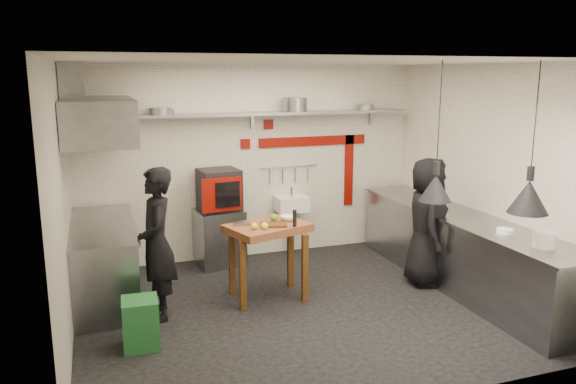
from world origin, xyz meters
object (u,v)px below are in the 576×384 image
object	(u,v)px
green_bin	(141,323)
chef_right	(427,222)
combi_oven	(219,190)
chef_left	(157,244)
prep_table	(268,261)
oven_stand	(219,237)

from	to	relation	value
green_bin	chef_right	distance (m)	3.72
combi_oven	chef_left	bearing A→B (deg)	-130.98
chef_right	chef_left	bearing A→B (deg)	111.28
prep_table	green_bin	bearing A→B (deg)	-171.31
green_bin	chef_left	world-z (taller)	chef_left
prep_table	chef_left	distance (m)	1.37
prep_table	chef_left	world-z (taller)	chef_left
green_bin	prep_table	distance (m)	1.77
combi_oven	chef_left	distance (m)	1.83
prep_table	oven_stand	bearing A→B (deg)	83.78
chef_left	prep_table	bearing A→B (deg)	98.02
combi_oven	chef_right	world-z (taller)	chef_right
prep_table	chef_right	world-z (taller)	chef_right
green_bin	oven_stand	bearing A→B (deg)	59.62
chef_left	chef_right	bearing A→B (deg)	90.87
green_bin	combi_oven	bearing A→B (deg)	59.23
green_bin	prep_table	bearing A→B (deg)	26.93
combi_oven	prep_table	bearing A→B (deg)	-84.65
green_bin	chef_left	distance (m)	0.93
chef_right	combi_oven	bearing A→B (deg)	78.81
combi_oven	prep_table	xyz separation A→B (m)	(0.28, -1.36, -0.63)
oven_stand	chef_right	size ratio (longest dim) A/B	0.49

